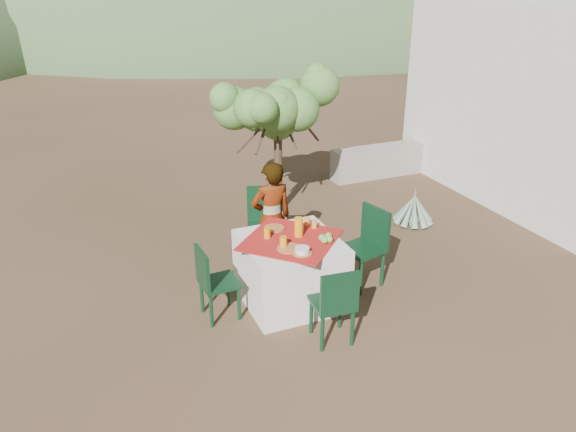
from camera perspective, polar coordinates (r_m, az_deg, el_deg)
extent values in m
plane|color=#322617|center=(6.23, -0.08, -9.61)|extent=(160.00, 160.00, 0.00)
cube|color=beige|center=(6.23, 0.27, -5.57)|extent=(1.02, 1.02, 0.75)
cube|color=maroon|center=(6.05, 0.27, -2.43)|extent=(1.30, 1.30, 0.01)
cylinder|color=black|center=(6.95, -3.80, -3.62)|extent=(0.05, 0.05, 0.47)
cylinder|color=black|center=(6.95, -0.86, -3.58)|extent=(0.05, 0.05, 0.47)
cylinder|color=black|center=(7.27, -3.74, -2.33)|extent=(0.05, 0.05, 0.47)
cylinder|color=black|center=(7.26, -0.94, -2.28)|extent=(0.05, 0.05, 0.47)
cube|color=black|center=(7.00, -2.37, -1.22)|extent=(0.56, 0.56, 0.04)
cube|color=black|center=(7.08, -2.41, 1.30)|extent=(0.43, 0.19, 0.46)
cylinder|color=black|center=(5.89, 5.31, -9.48)|extent=(0.04, 0.04, 0.42)
cylinder|color=black|center=(5.79, 2.37, -10.03)|extent=(0.04, 0.04, 0.42)
cylinder|color=black|center=(5.65, 6.56, -11.14)|extent=(0.04, 0.04, 0.42)
cylinder|color=black|center=(5.55, 3.50, -11.76)|extent=(0.04, 0.04, 0.42)
cube|color=black|center=(5.60, 4.51, -8.82)|extent=(0.42, 0.42, 0.04)
cube|color=black|center=(5.35, 5.29, -7.77)|extent=(0.39, 0.07, 0.41)
cylinder|color=black|center=(6.01, -4.99, -8.78)|extent=(0.04, 0.04, 0.41)
cylinder|color=black|center=(6.26, -6.04, -7.39)|extent=(0.04, 0.04, 0.41)
cylinder|color=black|center=(5.93, -7.80, -9.44)|extent=(0.04, 0.04, 0.41)
cylinder|color=black|center=(6.18, -8.75, -8.00)|extent=(0.04, 0.04, 0.41)
cube|color=black|center=(5.98, -6.99, -6.73)|extent=(0.40, 0.40, 0.04)
cube|color=black|center=(5.83, -8.70, -5.24)|extent=(0.06, 0.38, 0.40)
cylinder|color=black|center=(6.67, 5.31, -4.99)|extent=(0.05, 0.05, 0.46)
cylinder|color=black|center=(6.45, 7.39, -6.17)|extent=(0.05, 0.05, 0.46)
cylinder|color=black|center=(6.88, 7.49, -4.12)|extent=(0.05, 0.05, 0.46)
cylinder|color=black|center=(6.67, 9.57, -5.23)|extent=(0.05, 0.05, 0.46)
cube|color=black|center=(6.55, 7.55, -3.35)|extent=(0.52, 0.52, 0.04)
cube|color=black|center=(6.57, 8.89, -0.95)|extent=(0.15, 0.43, 0.45)
imported|color=#8C6651|center=(6.70, -1.68, -0.22)|extent=(0.53, 0.36, 1.41)
cylinder|color=#443022|center=(8.41, -1.01, 4.98)|extent=(0.12, 0.12, 1.43)
sphere|color=#3A6B27|center=(8.20, -1.04, 9.71)|extent=(0.61, 0.61, 0.61)
sphere|color=#3A6B27|center=(8.38, 2.59, 11.07)|extent=(0.57, 0.57, 0.57)
sphere|color=#3A6B27|center=(8.10, -4.73, 10.20)|extent=(0.53, 0.53, 0.53)
sphere|color=#3A6B27|center=(8.70, -1.81, 11.91)|extent=(0.55, 0.55, 0.55)
sphere|color=#3A6B27|center=(7.75, 0.72, 9.25)|extent=(0.49, 0.49, 0.49)
sphere|color=slate|center=(8.44, 12.55, -0.46)|extent=(0.19, 0.19, 0.19)
cone|color=slate|center=(8.34, 12.70, 1.12)|extent=(0.11, 0.11, 0.56)
cone|color=slate|center=(8.42, 13.45, 0.77)|extent=(0.35, 0.16, 0.48)
cone|color=slate|center=(8.47, 13.10, 0.96)|extent=(0.33, 0.22, 0.49)
cone|color=slate|center=(8.49, 12.58, 1.04)|extent=(0.23, 0.32, 0.49)
cone|color=slate|center=(8.46, 12.10, 1.00)|extent=(0.14, 0.34, 0.48)
cone|color=slate|center=(8.39, 11.82, 0.85)|extent=(0.28, 0.29, 0.49)
cone|color=slate|center=(8.32, 11.86, 0.64)|extent=(0.35, 0.16, 0.48)
cone|color=slate|center=(8.27, 12.22, 0.45)|extent=(0.33, 0.22, 0.49)
cone|color=slate|center=(8.25, 12.74, 0.36)|extent=(0.23, 0.32, 0.49)
cone|color=slate|center=(8.28, 13.24, 0.41)|extent=(0.14, 0.34, 0.48)
cone|color=slate|center=(8.35, 13.51, 0.56)|extent=(0.28, 0.29, 0.49)
cube|color=beige|center=(10.24, 26.32, 10.56)|extent=(3.20, 4.20, 3.00)
cube|color=gray|center=(10.42, 11.15, 5.75)|extent=(2.60, 0.35, 0.55)
ellipsoid|color=#2E4A29|center=(43.27, -3.93, 19.28)|extent=(48.00, 48.00, 20.00)
ellipsoid|color=slate|center=(56.94, -26.02, 18.19)|extent=(60.00, 60.00, 24.00)
ellipsoid|color=slate|center=(59.09, 8.42, 20.32)|extent=(36.00, 36.00, 14.00)
cylinder|color=brown|center=(6.29, -1.42, -1.24)|extent=(0.23, 0.23, 0.01)
cylinder|color=brown|center=(5.84, 0.10, -3.30)|extent=(0.25, 0.25, 0.01)
cylinder|color=orange|center=(6.06, -2.13, -1.73)|extent=(0.07, 0.07, 0.12)
cylinder|color=orange|center=(5.85, -0.49, -2.67)|extent=(0.08, 0.08, 0.12)
cylinder|color=orange|center=(6.08, 1.09, -1.12)|extent=(0.10, 0.10, 0.21)
cylinder|color=brown|center=(5.75, 1.45, -3.78)|extent=(0.20, 0.20, 0.01)
cylinder|color=silver|center=(5.74, 1.46, -3.48)|extent=(0.15, 0.15, 0.06)
cylinder|color=orange|center=(6.30, 2.70, -0.82)|extent=(0.06, 0.06, 0.09)
cylinder|color=orange|center=(6.36, 1.95, -0.54)|extent=(0.06, 0.06, 0.10)
cube|color=silver|center=(6.22, 1.26, -1.19)|extent=(0.07, 0.04, 0.08)
sphere|color=#699B38|center=(6.00, 3.48, -2.22)|extent=(0.08, 0.08, 0.08)
sphere|color=#699B38|center=(6.04, 4.11, -2.05)|extent=(0.08, 0.08, 0.08)
sphere|color=#699B38|center=(5.98, 4.21, -2.35)|extent=(0.08, 0.08, 0.08)
sphere|color=#699B38|center=(5.96, 3.72, -2.44)|extent=(0.08, 0.08, 0.08)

